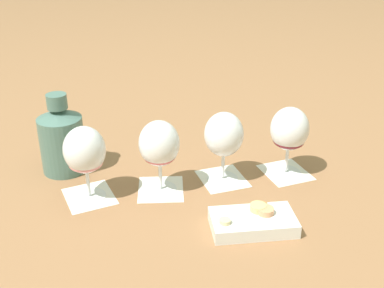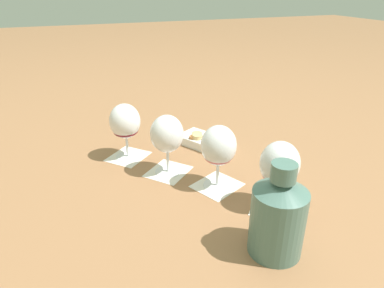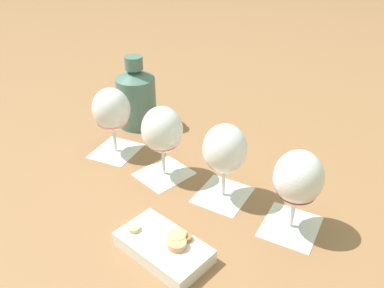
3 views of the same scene
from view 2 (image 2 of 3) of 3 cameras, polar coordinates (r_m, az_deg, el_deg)
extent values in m
plane|color=#936642|center=(0.96, 0.09, -5.82)|extent=(8.00, 8.00, 0.00)
cube|color=silver|center=(0.88, 13.57, -10.03)|extent=(0.16, 0.16, 0.00)
cube|color=silver|center=(0.94, 4.21, -6.86)|extent=(0.15, 0.15, 0.00)
cube|color=silver|center=(1.00, -3.99, -4.58)|extent=(0.16, 0.16, 0.00)
cube|color=silver|center=(1.10, -10.60, -2.04)|extent=(0.16, 0.16, 0.00)
cylinder|color=white|center=(0.88, 13.60, -9.83)|extent=(0.08, 0.08, 0.01)
cylinder|color=white|center=(0.86, 13.85, -7.84)|extent=(0.01, 0.01, 0.07)
ellipsoid|color=white|center=(0.82, 14.42, -3.15)|extent=(0.09, 0.09, 0.11)
ellipsoid|color=pink|center=(0.83, 14.19, -5.07)|extent=(0.08, 0.08, 0.03)
cylinder|color=white|center=(0.93, 4.22, -6.67)|extent=(0.08, 0.08, 0.01)
cylinder|color=white|center=(0.92, 4.29, -4.74)|extent=(0.01, 0.01, 0.07)
ellipsoid|color=white|center=(0.88, 4.46, -0.24)|extent=(0.09, 0.09, 0.11)
ellipsoid|color=#CC515B|center=(0.89, 4.40, -1.92)|extent=(0.08, 0.08, 0.04)
cylinder|color=white|center=(1.00, -3.99, -4.40)|extent=(0.08, 0.08, 0.01)
cylinder|color=white|center=(0.98, -4.06, -2.55)|extent=(0.01, 0.01, 0.07)
ellipsoid|color=white|center=(0.95, -4.20, 1.71)|extent=(0.09, 0.09, 0.11)
ellipsoid|color=maroon|center=(0.96, -4.16, 0.27)|extent=(0.08, 0.08, 0.04)
cylinder|color=white|center=(1.10, -10.62, -1.87)|extent=(0.08, 0.08, 0.01)
cylinder|color=white|center=(1.08, -10.77, -0.16)|extent=(0.01, 0.01, 0.07)
ellipsoid|color=white|center=(1.05, -11.12, 3.76)|extent=(0.09, 0.09, 0.11)
ellipsoid|color=maroon|center=(1.06, -10.98, 2.23)|extent=(0.08, 0.08, 0.03)
cylinder|color=#4C7066|center=(0.71, 14.00, -12.53)|extent=(0.11, 0.11, 0.14)
cone|color=#4C7066|center=(0.67, 14.75, -6.83)|extent=(0.11, 0.11, 0.03)
cylinder|color=#4C7066|center=(0.65, 15.05, -4.56)|extent=(0.05, 0.05, 0.04)
cube|color=white|center=(1.15, 2.12, 0.40)|extent=(0.20, 0.17, 0.03)
cylinder|color=#B2703D|center=(1.13, 0.03, 1.11)|extent=(0.02, 0.02, 0.01)
cylinder|color=#DBB775|center=(1.13, 0.91, 1.24)|extent=(0.03, 0.03, 0.01)
cylinder|color=beige|center=(1.12, 5.16, 0.68)|extent=(0.02, 0.02, 0.01)
cylinder|color=tan|center=(1.15, 0.82, 1.58)|extent=(0.03, 0.03, 0.01)
camera|label=1|loc=(1.68, 28.66, 25.99)|focal=45.00mm
camera|label=3|loc=(1.57, -1.41, 27.63)|focal=38.00mm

